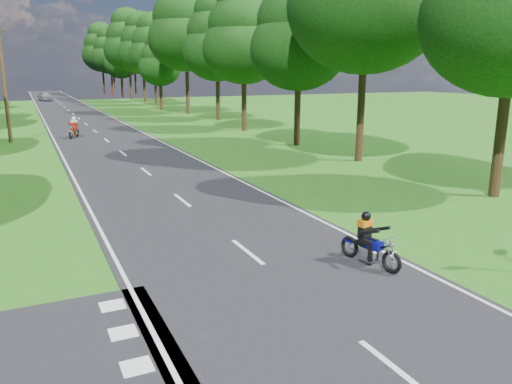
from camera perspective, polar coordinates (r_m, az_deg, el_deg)
name	(u,v)px	position (r m, az deg, el deg)	size (l,w,h in m)	color
ground	(282,280)	(11.75, 3.04, -10.03)	(160.00, 160.00, 0.00)	#216216
main_road	(73,114)	(59.88, -20.17, 8.37)	(7.00, 140.00, 0.02)	black
road_markings	(73,115)	(58.01, -20.14, 8.24)	(7.40, 140.00, 0.01)	silver
treeline	(72,42)	(69.94, -20.32, 15.79)	(40.00, 115.35, 14.78)	black
telegraph_pole	(4,81)	(37.50, -26.86, 11.27)	(1.20, 0.26, 8.00)	#382616
rider_near_blue	(371,239)	(12.65, 12.96, -5.26)	(0.54, 1.61, 1.34)	#0B0C7B
rider_far_red	(74,127)	(38.37, -20.13, 6.96)	(0.60, 1.79, 1.49)	#AB280D
distant_car	(45,97)	(87.51, -22.93, 10.02)	(1.62, 4.03, 1.37)	#B1B4B9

